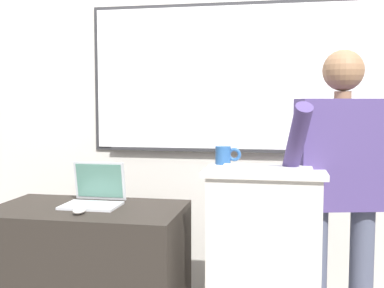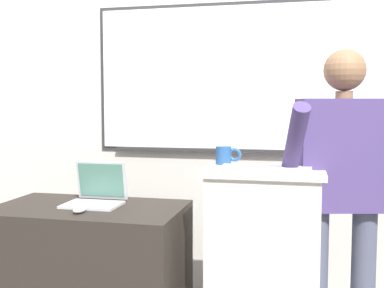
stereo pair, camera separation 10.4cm
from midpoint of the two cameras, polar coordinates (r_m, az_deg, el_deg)
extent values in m
cube|color=beige|center=(3.46, 1.84, 3.99)|extent=(6.40, 0.12, 2.60)
cube|color=#2D2D30|center=(3.38, 4.16, 7.81)|extent=(2.04, 0.02, 1.04)
cube|color=white|center=(3.37, 4.15, 7.81)|extent=(1.99, 0.02, 0.99)
cube|color=#2D2D30|center=(3.37, 4.07, -0.78)|extent=(1.79, 0.04, 0.02)
cube|color=beige|center=(2.67, 7.34, -14.06)|extent=(0.57, 0.38, 0.98)
cube|color=beige|center=(2.55, 7.46, -3.23)|extent=(0.62, 0.41, 0.03)
cube|color=#28231E|center=(2.87, -13.24, -14.91)|extent=(1.06, 0.63, 0.78)
cylinder|color=#474C60|center=(2.81, 13.28, -15.29)|extent=(0.13, 0.13, 0.79)
cylinder|color=#474C60|center=(2.88, 18.41, -14.84)|extent=(0.13, 0.13, 0.79)
cube|color=#473870|center=(2.69, 16.22, -1.13)|extent=(0.51, 0.32, 0.59)
cylinder|color=#8C6647|center=(2.68, 16.38, 5.59)|extent=(0.09, 0.09, 0.04)
sphere|color=#8C6647|center=(2.68, 16.44, 8.36)|extent=(0.22, 0.22, 0.22)
cylinder|color=#473870|center=(2.44, 10.82, -0.80)|extent=(0.18, 0.42, 0.49)
cube|color=#B7BABF|center=(2.78, -12.94, -7.13)|extent=(0.31, 0.23, 0.01)
cube|color=#B7BABF|center=(2.88, -11.90, -4.29)|extent=(0.31, 0.05, 0.23)
cube|color=#4C7A6B|center=(2.87, -11.97, -4.28)|extent=(0.28, 0.04, 0.20)
cube|color=silver|center=(2.49, 7.70, -2.83)|extent=(0.45, 0.14, 0.02)
ellipsoid|color=silver|center=(2.62, -14.32, -7.67)|extent=(0.06, 0.10, 0.03)
cylinder|color=#234C84|center=(2.69, 2.60, -1.34)|extent=(0.09, 0.09, 0.10)
torus|color=#234C84|center=(2.69, 3.93, -1.26)|extent=(0.08, 0.02, 0.08)
camera|label=1|loc=(0.05, -91.13, -0.10)|focal=45.00mm
camera|label=2|loc=(0.05, 88.87, 0.10)|focal=45.00mm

